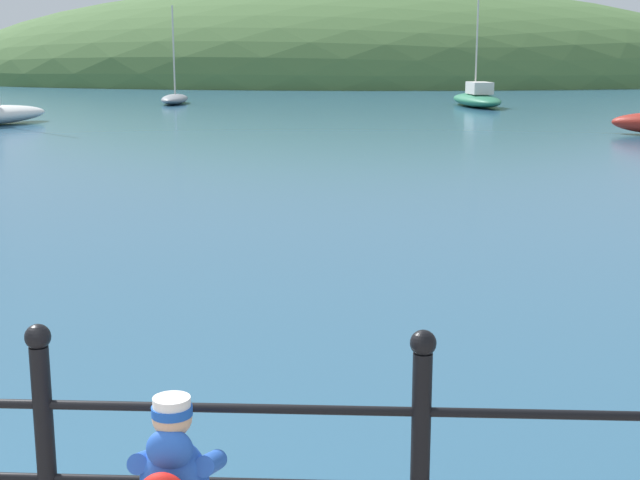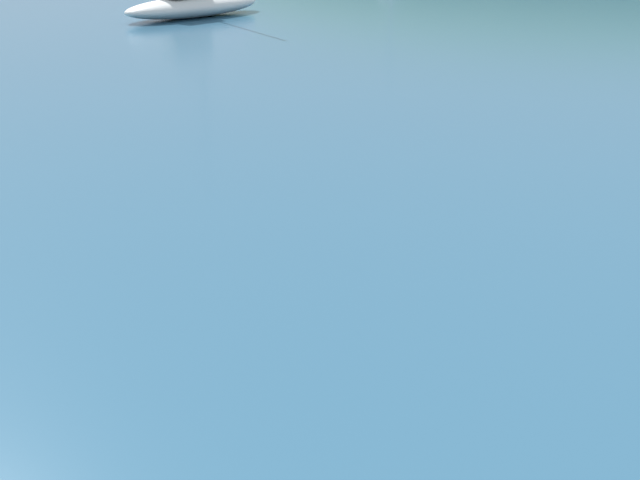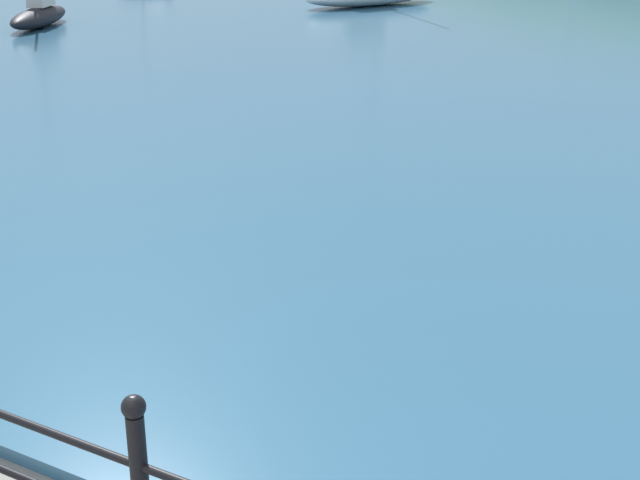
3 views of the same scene
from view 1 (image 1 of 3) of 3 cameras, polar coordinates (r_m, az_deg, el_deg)
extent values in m
cube|color=#2D5B7A|center=(34.43, -0.05, 8.09)|extent=(80.00, 60.00, 0.10)
ellipsoid|color=#476B38|center=(70.36, 1.45, 10.07)|extent=(62.70, 34.49, 14.51)
cylinder|color=black|center=(4.49, -17.12, -13.21)|extent=(0.09, 0.09, 1.10)
sphere|color=black|center=(4.28, -17.62, -5.93)|extent=(0.12, 0.12, 0.12)
cylinder|color=black|center=(4.25, 6.42, -14.23)|extent=(0.09, 0.09, 1.10)
sphere|color=black|center=(4.02, 6.62, -6.57)|extent=(0.12, 0.12, 0.12)
cylinder|color=black|center=(4.39, -17.34, -10.02)|extent=(7.00, 0.04, 0.04)
cylinder|color=black|center=(4.53, -17.04, -14.36)|extent=(7.00, 0.04, 0.04)
ellipsoid|color=blue|center=(3.86, -9.60, -13.06)|extent=(0.20, 0.13, 0.18)
cylinder|color=blue|center=(4.08, -11.04, -13.68)|extent=(0.10, 0.32, 0.19)
cylinder|color=blue|center=(4.02, -7.00, -13.98)|extent=(0.10, 0.32, 0.19)
sphere|color=tan|center=(3.87, -9.44, -11.14)|extent=(0.17, 0.17, 0.17)
cylinder|color=#194CB2|center=(3.85, -9.46, -10.73)|extent=(0.17, 0.17, 0.04)
cylinder|color=silver|center=(3.84, -9.48, -10.18)|extent=(0.16, 0.16, 0.04)
ellipsoid|color=gray|center=(40.33, -9.29, 8.89)|extent=(1.30, 3.53, 0.43)
cylinder|color=beige|center=(40.45, -9.35, 11.90)|extent=(0.07, 0.07, 3.81)
ellipsoid|color=#287551|center=(38.48, 9.99, 8.81)|extent=(2.27, 5.16, 0.55)
cube|color=silver|center=(38.10, 10.17, 9.55)|extent=(1.03, 1.51, 0.49)
cylinder|color=beige|center=(38.68, 10.05, 13.30)|extent=(0.07, 0.07, 5.49)
camera|label=2|loc=(2.40, -10.20, 36.60)|focal=50.00mm
camera|label=3|loc=(1.79, 53.98, 40.11)|focal=50.00mm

